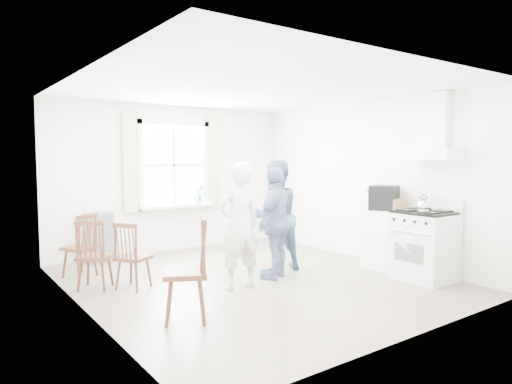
{
  "coord_description": "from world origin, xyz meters",
  "views": [
    {
      "loc": [
        -3.59,
        -5.03,
        1.7
      ],
      "look_at": [
        0.18,
        0.2,
        1.2
      ],
      "focal_mm": 32.0,
      "sensor_mm": 36.0,
      "label": 1
    }
  ],
  "objects_px": {
    "gas_stove": "(424,245)",
    "windsor_chair_c": "(196,257)",
    "person_left": "(239,226)",
    "windsor_chair_b": "(92,247)",
    "stereo_stack": "(384,198)",
    "person_right": "(276,222)",
    "windsor_chair_a": "(84,239)",
    "low_cabinet": "(385,239)",
    "person_mid": "(275,216)"
  },
  "relations": [
    {
      "from": "gas_stove",
      "to": "windsor_chair_c",
      "type": "relative_size",
      "value": 1.03
    },
    {
      "from": "windsor_chair_c",
      "to": "person_left",
      "type": "bearing_deg",
      "value": 34.56
    },
    {
      "from": "windsor_chair_b",
      "to": "person_left",
      "type": "relative_size",
      "value": 0.56
    },
    {
      "from": "stereo_stack",
      "to": "windsor_chair_c",
      "type": "bearing_deg",
      "value": -175.68
    },
    {
      "from": "windsor_chair_c",
      "to": "person_left",
      "type": "relative_size",
      "value": 0.66
    },
    {
      "from": "person_right",
      "to": "windsor_chair_a",
      "type": "bearing_deg",
      "value": -62.18
    },
    {
      "from": "windsor_chair_a",
      "to": "windsor_chair_c",
      "type": "xyz_separation_m",
      "value": [
        0.49,
        -2.38,
        0.11
      ]
    },
    {
      "from": "low_cabinet",
      "to": "person_left",
      "type": "distance_m",
      "value": 2.44
    },
    {
      "from": "low_cabinet",
      "to": "person_left",
      "type": "bearing_deg",
      "value": 169.49
    },
    {
      "from": "gas_stove",
      "to": "windsor_chair_c",
      "type": "distance_m",
      "value": 3.32
    },
    {
      "from": "stereo_stack",
      "to": "person_left",
      "type": "relative_size",
      "value": 0.32
    },
    {
      "from": "stereo_stack",
      "to": "windsor_chair_a",
      "type": "xyz_separation_m",
      "value": [
        -3.81,
        2.13,
        -0.53
      ]
    },
    {
      "from": "gas_stove",
      "to": "windsor_chair_b",
      "type": "relative_size",
      "value": 1.22
    },
    {
      "from": "windsor_chair_c",
      "to": "person_right",
      "type": "xyz_separation_m",
      "value": [
        1.69,
        0.8,
        0.12
      ]
    },
    {
      "from": "windsor_chair_b",
      "to": "windsor_chair_c",
      "type": "xyz_separation_m",
      "value": [
        0.59,
        -1.66,
        0.1
      ]
    },
    {
      "from": "stereo_stack",
      "to": "person_mid",
      "type": "bearing_deg",
      "value": 149.16
    },
    {
      "from": "person_right",
      "to": "windsor_chair_b",
      "type": "bearing_deg",
      "value": -46.8
    },
    {
      "from": "windsor_chair_b",
      "to": "gas_stove",
      "type": "bearing_deg",
      "value": -28.74
    },
    {
      "from": "windsor_chair_a",
      "to": "person_left",
      "type": "xyz_separation_m",
      "value": [
        1.47,
        -1.71,
        0.27
      ]
    },
    {
      "from": "person_right",
      "to": "gas_stove",
      "type": "bearing_deg",
      "value": 115.38
    },
    {
      "from": "windsor_chair_a",
      "to": "windsor_chair_b",
      "type": "relative_size",
      "value": 0.99
    },
    {
      "from": "low_cabinet",
      "to": "person_mid",
      "type": "height_order",
      "value": "person_mid"
    },
    {
      "from": "person_left",
      "to": "windsor_chair_c",
      "type": "bearing_deg",
      "value": 38.63
    },
    {
      "from": "gas_stove",
      "to": "windsor_chair_a",
      "type": "xyz_separation_m",
      "value": [
        -3.77,
        2.85,
        0.07
      ]
    },
    {
      "from": "gas_stove",
      "to": "person_left",
      "type": "bearing_deg",
      "value": 153.64
    },
    {
      "from": "gas_stove",
      "to": "low_cabinet",
      "type": "relative_size",
      "value": 1.24
    },
    {
      "from": "windsor_chair_c",
      "to": "low_cabinet",
      "type": "bearing_deg",
      "value": 3.99
    },
    {
      "from": "gas_stove",
      "to": "person_mid",
      "type": "bearing_deg",
      "value": 131.34
    },
    {
      "from": "person_mid",
      "to": "stereo_stack",
      "type": "bearing_deg",
      "value": 148.48
    },
    {
      "from": "low_cabinet",
      "to": "person_right",
      "type": "height_order",
      "value": "person_right"
    },
    {
      "from": "person_mid",
      "to": "person_right",
      "type": "bearing_deg",
      "value": 53.27
    },
    {
      "from": "windsor_chair_c",
      "to": "person_left",
      "type": "distance_m",
      "value": 1.2
    },
    {
      "from": "windsor_chair_b",
      "to": "windsor_chair_c",
      "type": "height_order",
      "value": "windsor_chair_c"
    },
    {
      "from": "stereo_stack",
      "to": "person_right",
      "type": "xyz_separation_m",
      "value": [
        -1.63,
        0.55,
        -0.3
      ]
    },
    {
      "from": "person_mid",
      "to": "windsor_chair_c",
      "type": "bearing_deg",
      "value": 29.28
    },
    {
      "from": "gas_stove",
      "to": "low_cabinet",
      "type": "xyz_separation_m",
      "value": [
        0.07,
        0.7,
        -0.03
      ]
    },
    {
      "from": "gas_stove",
      "to": "stereo_stack",
      "type": "relative_size",
      "value": 2.15
    },
    {
      "from": "gas_stove",
      "to": "person_mid",
      "type": "relative_size",
      "value": 0.68
    },
    {
      "from": "stereo_stack",
      "to": "low_cabinet",
      "type": "bearing_deg",
      "value": -32.07
    },
    {
      "from": "stereo_stack",
      "to": "windsor_chair_a",
      "type": "distance_m",
      "value": 4.4
    },
    {
      "from": "windsor_chair_a",
      "to": "person_left",
      "type": "distance_m",
      "value": 2.27
    },
    {
      "from": "person_right",
      "to": "stereo_stack",
      "type": "bearing_deg",
      "value": 135.31
    },
    {
      "from": "windsor_chair_a",
      "to": "windsor_chair_c",
      "type": "bearing_deg",
      "value": -78.38
    },
    {
      "from": "low_cabinet",
      "to": "windsor_chair_c",
      "type": "xyz_separation_m",
      "value": [
        -3.35,
        -0.23,
        0.21
      ]
    },
    {
      "from": "person_mid",
      "to": "windsor_chair_b",
      "type": "bearing_deg",
      "value": -13.31
    },
    {
      "from": "gas_stove",
      "to": "windsor_chair_a",
      "type": "bearing_deg",
      "value": 142.93
    },
    {
      "from": "gas_stove",
      "to": "person_right",
      "type": "height_order",
      "value": "person_right"
    },
    {
      "from": "gas_stove",
      "to": "person_right",
      "type": "relative_size",
      "value": 0.72
    },
    {
      "from": "gas_stove",
      "to": "stereo_stack",
      "type": "xyz_separation_m",
      "value": [
        0.04,
        0.72,
        0.6
      ]
    },
    {
      "from": "windsor_chair_a",
      "to": "windsor_chair_b",
      "type": "bearing_deg",
      "value": -98.07
    }
  ]
}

